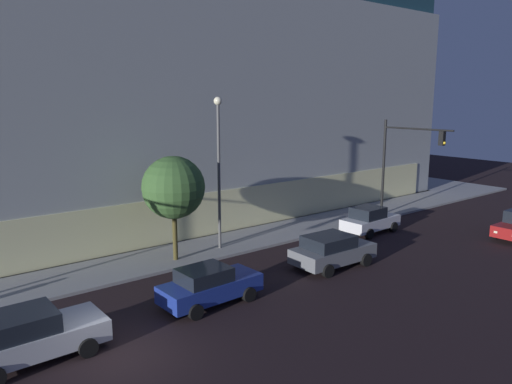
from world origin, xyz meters
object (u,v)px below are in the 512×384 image
at_px(car_silver, 31,335).
at_px(car_blue, 209,285).
at_px(modern_building, 150,93).
at_px(car_white, 370,220).
at_px(car_grey, 332,250).
at_px(sidewalk_tree, 173,188).
at_px(street_lamp_sidewalk, 219,155).
at_px(traffic_light_far_corner, 403,154).

bearing_deg(car_silver, car_blue, 0.89).
relative_size(modern_building, car_white, 9.76).
bearing_deg(car_grey, sidewalk_tree, 137.04).
distance_m(sidewalk_tree, car_grey, 8.53).
xyz_separation_m(street_lamp_sidewalk, car_white, (9.41, -2.82, -4.47)).
bearing_deg(car_silver, traffic_light_far_corner, 8.40).
bearing_deg(traffic_light_far_corner, car_grey, -161.57).
height_order(car_silver, car_grey, car_silver).
relative_size(car_blue, car_white, 1.06).
distance_m(street_lamp_sidewalk, car_silver, 13.41).
bearing_deg(car_grey, modern_building, 85.74).
height_order(traffic_light_far_corner, sidewalk_tree, traffic_light_far_corner).
bearing_deg(street_lamp_sidewalk, sidewalk_tree, -175.09).
distance_m(modern_building, car_blue, 25.98).
xyz_separation_m(traffic_light_far_corner, car_blue, (-17.92, -3.55, -3.82)).
relative_size(traffic_light_far_corner, street_lamp_sidewalk, 0.81).
height_order(traffic_light_far_corner, car_silver, traffic_light_far_corner).
bearing_deg(traffic_light_far_corner, car_blue, -168.78).
bearing_deg(modern_building, car_grey, -94.26).
xyz_separation_m(car_silver, car_grey, (14.15, 0.12, 0.01)).
distance_m(street_lamp_sidewalk, car_white, 10.80).
bearing_deg(car_silver, modern_building, 55.58).
bearing_deg(car_blue, traffic_light_far_corner, 11.22).
relative_size(car_silver, car_blue, 1.04).
distance_m(sidewalk_tree, car_silver, 10.46).
distance_m(modern_building, car_silver, 29.15).
bearing_deg(street_lamp_sidewalk, car_blue, -127.55).
bearing_deg(car_white, traffic_light_far_corner, 9.44).
bearing_deg(modern_building, car_blue, -111.33).
xyz_separation_m(car_silver, car_white, (20.65, 2.97, -0.01)).
bearing_deg(car_grey, street_lamp_sidewalk, 117.15).
bearing_deg(modern_building, car_white, -76.66).
xyz_separation_m(car_blue, car_white, (13.79, 2.87, 0.02)).
distance_m(sidewalk_tree, car_blue, 6.43).
xyz_separation_m(car_grey, car_white, (6.50, 2.86, -0.03)).
distance_m(car_grey, car_white, 7.10).
relative_size(car_silver, car_white, 1.10).
distance_m(car_blue, car_grey, 7.28).
relative_size(traffic_light_far_corner, car_silver, 1.50).
bearing_deg(car_blue, street_lamp_sidewalk, 52.45).
xyz_separation_m(traffic_light_far_corner, car_white, (-4.14, -0.69, -3.80)).
height_order(traffic_light_far_corner, car_blue, traffic_light_far_corner).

